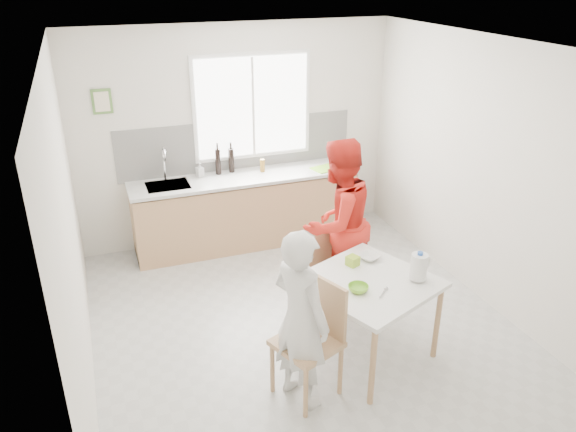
% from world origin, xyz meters
% --- Properties ---
extents(ground, '(4.50, 4.50, 0.00)m').
position_xyz_m(ground, '(0.00, 0.00, 0.00)').
color(ground, '#B7B7B2').
rests_on(ground, ground).
extents(room_shell, '(4.50, 4.50, 4.50)m').
position_xyz_m(room_shell, '(0.00, 0.00, 1.64)').
color(room_shell, silver).
rests_on(room_shell, ground).
extents(window, '(1.50, 0.06, 1.30)m').
position_xyz_m(window, '(0.20, 2.23, 1.70)').
color(window, white).
rests_on(window, room_shell).
extents(backsplash, '(3.00, 0.02, 0.65)m').
position_xyz_m(backsplash, '(0.00, 2.24, 1.23)').
color(backsplash, white).
rests_on(backsplash, room_shell).
extents(picture_frame, '(0.22, 0.03, 0.28)m').
position_xyz_m(picture_frame, '(-1.55, 2.23, 1.90)').
color(picture_frame, '#53803A').
rests_on(picture_frame, room_shell).
extents(kitchen_counter, '(2.84, 0.64, 1.37)m').
position_xyz_m(kitchen_counter, '(-0.00, 1.95, 0.42)').
color(kitchen_counter, tan).
rests_on(kitchen_counter, ground).
extents(dining_table, '(1.33, 1.33, 0.79)m').
position_xyz_m(dining_table, '(0.37, -0.62, 0.71)').
color(dining_table, white).
rests_on(dining_table, ground).
extents(chair_left, '(0.61, 0.61, 1.01)m').
position_xyz_m(chair_left, '(-0.25, -0.87, 0.56)').
color(chair_left, tan).
rests_on(chair_left, ground).
extents(chair_far, '(0.51, 0.51, 0.85)m').
position_xyz_m(chair_far, '(0.39, 0.27, 0.47)').
color(chair_far, tan).
rests_on(chair_far, ground).
extents(person_white, '(0.55, 0.66, 1.54)m').
position_xyz_m(person_white, '(-0.39, -0.93, 0.77)').
color(person_white, silver).
rests_on(person_white, ground).
extents(person_red, '(1.06, 0.95, 1.78)m').
position_xyz_m(person_red, '(0.51, 0.35, 0.89)').
color(person_red, red).
rests_on(person_red, ground).
extents(bowl_green, '(0.23, 0.23, 0.05)m').
position_xyz_m(bowl_green, '(0.20, -0.74, 0.82)').
color(bowl_green, '#79C22C').
rests_on(bowl_green, dining_table).
extents(bowl_white, '(0.25, 0.25, 0.05)m').
position_xyz_m(bowl_white, '(0.55, -0.27, 0.81)').
color(bowl_white, white).
rests_on(bowl_white, dining_table).
extents(milk_jug, '(0.20, 0.15, 0.26)m').
position_xyz_m(milk_jug, '(0.78, -0.76, 0.93)').
color(milk_jug, white).
rests_on(milk_jug, dining_table).
extents(green_box, '(0.13, 0.13, 0.09)m').
position_xyz_m(green_box, '(0.36, -0.32, 0.83)').
color(green_box, '#90B92A').
rests_on(green_box, dining_table).
extents(spoon, '(0.13, 0.12, 0.01)m').
position_xyz_m(spoon, '(0.38, -0.85, 0.80)').
color(spoon, '#A5A5AA').
rests_on(spoon, dining_table).
extents(cutting_board, '(0.40, 0.33, 0.01)m').
position_xyz_m(cutting_board, '(1.04, 1.84, 0.93)').
color(cutting_board, '#8ADA32').
rests_on(cutting_board, kitchen_counter).
extents(wine_bottle_a, '(0.07, 0.07, 0.32)m').
position_xyz_m(wine_bottle_a, '(-0.29, 2.12, 1.08)').
color(wine_bottle_a, black).
rests_on(wine_bottle_a, kitchen_counter).
extents(wine_bottle_b, '(0.07, 0.07, 0.30)m').
position_xyz_m(wine_bottle_b, '(-0.12, 2.14, 1.07)').
color(wine_bottle_b, black).
rests_on(wine_bottle_b, kitchen_counter).
extents(jar_amber, '(0.06, 0.06, 0.16)m').
position_xyz_m(jar_amber, '(0.25, 2.02, 1.00)').
color(jar_amber, olive).
rests_on(jar_amber, kitchen_counter).
extents(soap_bottle, '(0.10, 0.10, 0.18)m').
position_xyz_m(soap_bottle, '(-0.53, 2.10, 1.01)').
color(soap_bottle, '#999999').
rests_on(soap_bottle, kitchen_counter).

